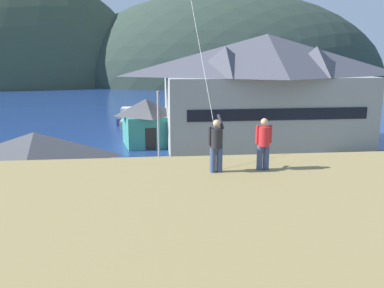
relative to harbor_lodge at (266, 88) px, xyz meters
name	(u,v)px	position (x,y,z in m)	size (l,w,h in m)	color
ground_plane	(206,241)	(-9.05, -21.34, -6.11)	(600.00, 600.00, 0.00)	#66604C
parking_lot_pad	(195,205)	(-9.05, -16.34, -6.06)	(40.00, 20.00, 0.10)	gray
bay_water	(165,103)	(-9.05, 38.66, -6.09)	(360.00, 84.00, 0.03)	navy
far_hill_east_peak	(226,82)	(14.04, 98.05, -6.11)	(108.24, 72.59, 59.09)	#2D3D33
harbor_lodge	(266,88)	(0.00, 0.00, 0.00)	(21.59, 10.39, 11.45)	#999E99
storage_shed_near_lot	(37,169)	(-18.93, -15.46, -3.59)	(8.05, 5.89, 4.84)	#474C56
storage_shed_waterside	(146,121)	(-12.28, 1.61, -3.55)	(5.72, 6.10, 4.93)	#338475
wharf_dock	(154,123)	(-11.46, 13.32, -5.76)	(3.20, 15.25, 0.70)	#70604C
moored_boat_wharfside	(129,120)	(-14.69, 13.61, -5.38)	(2.28, 5.85, 2.16)	#A8A399
moored_boat_outer_mooring	(180,121)	(-7.91, 12.27, -5.38)	(2.88, 7.64, 2.16)	#A8A399
moored_boat_inner_slip	(128,117)	(-14.98, 16.47, -5.38)	(2.76, 7.45, 2.16)	navy
parked_car_back_row_right	(29,233)	(-17.77, -21.79, -5.04)	(4.26, 2.17, 1.82)	slate
parked_car_front_row_end	(312,222)	(-3.59, -21.87, -5.04)	(4.34, 2.34, 1.82)	red
parked_car_corner_spot	(381,204)	(1.30, -19.90, -5.04)	(4.26, 2.18, 1.82)	red
parked_car_front_row_red	(204,185)	(-8.37, -15.48, -5.04)	(4.23, 2.11, 1.82)	red
parked_car_mid_row_near	(332,179)	(0.63, -15.02, -5.04)	(4.31, 2.27, 1.82)	#B28923
parking_light_pole	(159,129)	(-11.22, -10.79, -2.10)	(0.24, 0.78, 6.74)	#ADADB2
person_kite_flyer	(216,144)	(-9.66, -27.98, 0.60)	(0.52, 0.68, 1.86)	#384770
person_companion	(264,142)	(-8.06, -27.87, 0.58)	(0.55, 0.40, 1.74)	#384770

